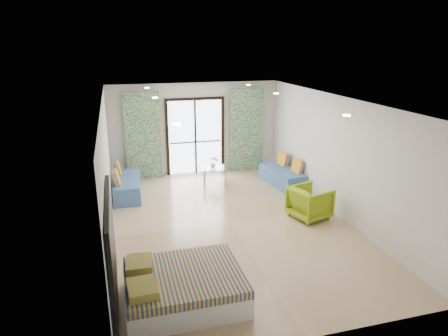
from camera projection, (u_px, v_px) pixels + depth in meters
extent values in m
cube|color=black|center=(195.00, 99.00, 11.55)|extent=(1.76, 0.08, 0.08)
cube|color=black|center=(167.00, 139.00, 11.68)|extent=(0.08, 0.08, 2.20)
cube|color=black|center=(223.00, 136.00, 12.11)|extent=(0.08, 0.08, 2.20)
cube|color=black|center=(195.00, 137.00, 11.90)|extent=(0.05, 0.06, 2.20)
cube|color=#595451|center=(195.00, 142.00, 11.96)|extent=(1.52, 0.03, 0.04)
cube|color=silver|center=(143.00, 136.00, 11.33)|extent=(1.00, 0.10, 2.50)
cube|color=silver|center=(246.00, 130.00, 12.11)|extent=(1.00, 0.10, 2.50)
cylinder|color=#FFE0B2|center=(177.00, 124.00, 5.82)|extent=(0.12, 0.12, 0.02)
cylinder|color=#FFE0B2|center=(347.00, 115.00, 6.53)|extent=(0.12, 0.12, 0.02)
cylinder|color=#FFE0B2|center=(155.00, 98.00, 8.58)|extent=(0.12, 0.12, 0.02)
cylinder|color=#FFE0B2|center=(276.00, 93.00, 9.29)|extent=(0.12, 0.12, 0.02)
cylinder|color=#FFE0B2|center=(147.00, 88.00, 10.42)|extent=(0.12, 0.12, 0.02)
cylinder|color=#FFE0B2|center=(249.00, 85.00, 11.12)|extent=(0.12, 0.12, 0.02)
cube|color=black|center=(111.00, 249.00, 5.59)|extent=(0.06, 2.10, 1.50)
cube|color=silver|center=(110.00, 213.00, 6.74)|extent=(0.02, 0.10, 0.10)
cube|color=silver|center=(184.00, 291.00, 6.11)|extent=(1.77, 1.42, 0.35)
cube|color=navy|center=(184.00, 277.00, 6.04)|extent=(1.75, 1.44, 0.13)
cube|color=#1C7E4D|center=(142.00, 289.00, 5.53)|extent=(0.42, 0.51, 0.12)
cube|color=#1C7E4D|center=(139.00, 264.00, 6.15)|extent=(0.43, 0.51, 0.12)
cube|color=#3E6296|center=(128.00, 188.00, 10.34)|extent=(0.75, 1.72, 0.38)
cube|color=#3E6296|center=(127.00, 180.00, 10.27)|extent=(0.74, 1.69, 0.09)
cube|color=navy|center=(116.00, 177.00, 9.79)|extent=(0.21, 0.43, 0.39)
cube|color=navy|center=(118.00, 168.00, 10.53)|extent=(0.21, 0.43, 0.39)
cube|color=#3E6296|center=(282.00, 178.00, 11.12)|extent=(0.83, 1.71, 0.36)
cube|color=#3E6296|center=(283.00, 171.00, 11.05)|extent=(0.82, 1.67, 0.09)
cube|color=navy|center=(298.00, 166.00, 10.74)|extent=(0.23, 0.43, 0.38)
cube|color=navy|center=(283.00, 159.00, 11.41)|extent=(0.23, 0.43, 0.38)
cylinder|color=silver|center=(204.00, 179.00, 10.99)|extent=(0.07, 0.07, 0.43)
cylinder|color=silver|center=(225.00, 179.00, 10.99)|extent=(0.07, 0.07, 0.43)
cylinder|color=silver|center=(205.00, 172.00, 11.54)|extent=(0.07, 0.07, 0.43)
cylinder|color=silver|center=(225.00, 172.00, 11.55)|extent=(0.07, 0.07, 0.43)
cube|color=#8CA59E|center=(215.00, 168.00, 11.20)|extent=(0.82, 0.82, 0.02)
sphere|color=white|center=(217.00, 160.00, 11.13)|extent=(0.08, 0.08, 0.08)
sphere|color=white|center=(215.00, 159.00, 11.18)|extent=(0.08, 0.08, 0.08)
sphere|color=white|center=(213.00, 158.00, 11.12)|extent=(0.08, 0.08, 0.08)
sphere|color=white|center=(215.00, 158.00, 11.06)|extent=(0.08, 0.08, 0.08)
imported|color=white|center=(213.00, 165.00, 11.19)|extent=(0.19, 0.19, 0.16)
imported|color=#85A515|center=(310.00, 201.00, 8.96)|extent=(0.92, 0.96, 0.80)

